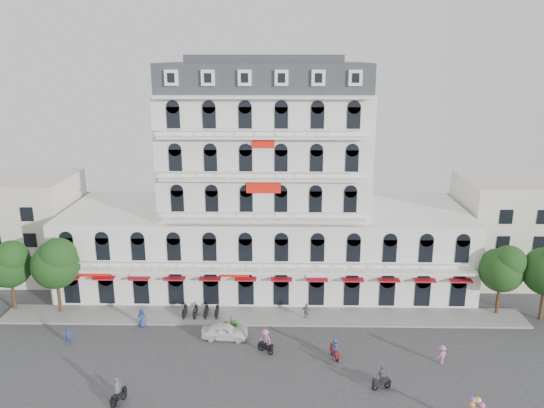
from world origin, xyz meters
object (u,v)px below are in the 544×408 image
Objects in this scene: rider_northeast at (382,378)px; rider_east at (335,349)px; rider_center at (265,340)px; parked_car at (225,331)px; rider_west at (118,392)px.

rider_east is at bearing -71.68° from rider_northeast.
parked_car is at bearing -175.56° from rider_center.
rider_northeast is at bearing -115.96° from parked_car.
rider_northeast is at bearing -55.70° from rider_west.
rider_northeast is at bearing -159.01° from rider_east.
rider_northeast reaches higher than rider_east.
rider_east is 0.84× the size of rider_center.
rider_west is at bearing 94.79° from rider_east.
rider_center reaches higher than rider_northeast.
rider_northeast is (3.32, -4.38, 0.11)m from rider_east.
rider_northeast is 10.78m from rider_center.
rider_center is at bearing 66.06° from rider_east.
parked_car is at bearing 55.87° from rider_east.
rider_center is at bearing -47.76° from rider_northeast.
rider_center is (-6.11, 0.83, 0.29)m from rider_east.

